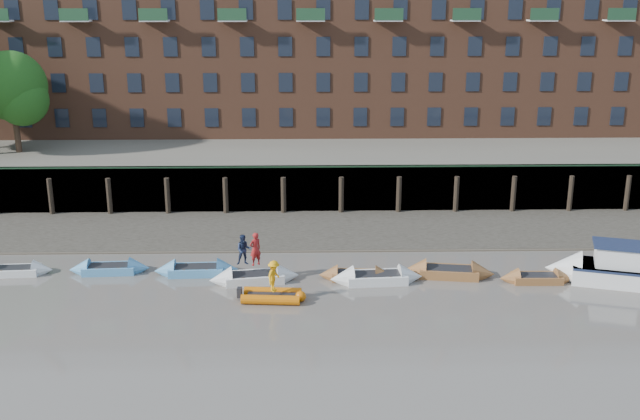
{
  "coord_description": "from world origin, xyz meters",
  "views": [
    {
      "loc": [
        -0.52,
        -28.04,
        15.35
      ],
      "look_at": [
        0.32,
        12.0,
        3.2
      ],
      "focal_mm": 42.0,
      "sensor_mm": 36.0,
      "label": 1
    }
  ],
  "objects_px": {
    "rowboat_6": "(449,272)",
    "rowboat_7": "(537,278)",
    "person_rib_crew": "(274,276)",
    "rib_tender": "(274,296)",
    "rowboat_1": "(110,269)",
    "rowboat_3": "(254,278)",
    "person_rower_b": "(244,250)",
    "rowboat_0": "(15,271)",
    "rowboat_2": "(196,270)",
    "rowboat_5": "(376,278)",
    "motor_launch": "(603,269)",
    "person_rower_a": "(255,249)",
    "rowboat_4": "(356,275)"
  },
  "relations": [
    {
      "from": "rowboat_6",
      "to": "rowboat_7",
      "type": "xyz_separation_m",
      "value": [
        4.59,
        -0.88,
        -0.05
      ]
    },
    {
      "from": "rowboat_7",
      "to": "person_rib_crew",
      "type": "bearing_deg",
      "value": -170.18
    },
    {
      "from": "rib_tender",
      "to": "rowboat_1",
      "type": "bearing_deg",
      "value": 161.39
    },
    {
      "from": "rowboat_1",
      "to": "person_rib_crew",
      "type": "relative_size",
      "value": 2.75
    },
    {
      "from": "rowboat_1",
      "to": "rowboat_6",
      "type": "height_order",
      "value": "rowboat_6"
    },
    {
      "from": "rowboat_3",
      "to": "person_rower_b",
      "type": "distance_m",
      "value": 1.63
    },
    {
      "from": "rowboat_0",
      "to": "rowboat_2",
      "type": "distance_m",
      "value": 10.01
    },
    {
      "from": "rowboat_0",
      "to": "person_rib_crew",
      "type": "xyz_separation_m",
      "value": [
        14.43,
        -3.88,
        1.12
      ]
    },
    {
      "from": "rib_tender",
      "to": "person_rib_crew",
      "type": "distance_m",
      "value": 1.09
    },
    {
      "from": "rowboat_5",
      "to": "person_rower_b",
      "type": "relative_size",
      "value": 3.05
    },
    {
      "from": "motor_launch",
      "to": "person_rower_b",
      "type": "xyz_separation_m",
      "value": [
        -19.21,
        0.51,
        1.05
      ]
    },
    {
      "from": "rowboat_6",
      "to": "rib_tender",
      "type": "height_order",
      "value": "rowboat_6"
    },
    {
      "from": "person_rower_b",
      "to": "person_rib_crew",
      "type": "xyz_separation_m",
      "value": [
        1.7,
        -2.69,
        -0.44
      ]
    },
    {
      "from": "rowboat_2",
      "to": "person_rower_a",
      "type": "bearing_deg",
      "value": -20.8
    },
    {
      "from": "rowboat_4",
      "to": "rowboat_7",
      "type": "distance_m",
      "value": 9.68
    },
    {
      "from": "person_rower_a",
      "to": "person_rower_b",
      "type": "height_order",
      "value": "person_rower_a"
    },
    {
      "from": "rowboat_2",
      "to": "person_rower_b",
      "type": "distance_m",
      "value": 3.29
    },
    {
      "from": "person_rower_b",
      "to": "rowboat_2",
      "type": "bearing_deg",
      "value": 153.58
    },
    {
      "from": "rowboat_4",
      "to": "rib_tender",
      "type": "bearing_deg",
      "value": -143.74
    },
    {
      "from": "rowboat_0",
      "to": "person_rower_b",
      "type": "distance_m",
      "value": 12.89
    },
    {
      "from": "rowboat_4",
      "to": "person_rower_b",
      "type": "height_order",
      "value": "person_rower_b"
    },
    {
      "from": "rowboat_7",
      "to": "person_rower_b",
      "type": "height_order",
      "value": "person_rower_b"
    },
    {
      "from": "rowboat_4",
      "to": "rowboat_7",
      "type": "bearing_deg",
      "value": 0.59
    },
    {
      "from": "rowboat_7",
      "to": "person_rower_b",
      "type": "relative_size",
      "value": 2.42
    },
    {
      "from": "motor_launch",
      "to": "person_rower_b",
      "type": "distance_m",
      "value": 19.24
    },
    {
      "from": "person_rib_crew",
      "to": "rowboat_7",
      "type": "bearing_deg",
      "value": -58.5
    },
    {
      "from": "rowboat_5",
      "to": "person_rower_b",
      "type": "height_order",
      "value": "person_rower_b"
    },
    {
      "from": "motor_launch",
      "to": "person_rower_a",
      "type": "bearing_deg",
      "value": 15.75
    },
    {
      "from": "rowboat_3",
      "to": "rowboat_6",
      "type": "bearing_deg",
      "value": -5.78
    },
    {
      "from": "rowboat_1",
      "to": "person_rower_a",
      "type": "height_order",
      "value": "person_rower_a"
    },
    {
      "from": "rowboat_2",
      "to": "motor_launch",
      "type": "relative_size",
      "value": 0.65
    },
    {
      "from": "rowboat_6",
      "to": "person_rower_a",
      "type": "distance_m",
      "value": 10.62
    },
    {
      "from": "person_rower_b",
      "to": "rowboat_7",
      "type": "bearing_deg",
      "value": -7.88
    },
    {
      "from": "rowboat_6",
      "to": "rib_tender",
      "type": "distance_m",
      "value": 9.89
    },
    {
      "from": "rowboat_1",
      "to": "rowboat_7",
      "type": "bearing_deg",
      "value": -7.61
    },
    {
      "from": "rowboat_4",
      "to": "rowboat_5",
      "type": "xyz_separation_m",
      "value": [
        1.04,
        -0.46,
        0.05
      ]
    },
    {
      "from": "rowboat_2",
      "to": "motor_launch",
      "type": "distance_m",
      "value": 21.99
    },
    {
      "from": "rowboat_4",
      "to": "rowboat_5",
      "type": "relative_size",
      "value": 0.82
    },
    {
      "from": "rowboat_6",
      "to": "person_rib_crew",
      "type": "height_order",
      "value": "person_rib_crew"
    },
    {
      "from": "rowboat_0",
      "to": "rowboat_1",
      "type": "relative_size",
      "value": 0.94
    },
    {
      "from": "rowboat_1",
      "to": "rib_tender",
      "type": "relative_size",
      "value": 1.36
    },
    {
      "from": "rowboat_1",
      "to": "rowboat_7",
      "type": "xyz_separation_m",
      "value": [
        23.27,
        -1.84,
        -0.02
      ]
    },
    {
      "from": "rowboat_0",
      "to": "rowboat_4",
      "type": "relative_size",
      "value": 1.0
    },
    {
      "from": "rowboat_3",
      "to": "person_rower_b",
      "type": "bearing_deg",
      "value": 151.85
    },
    {
      "from": "rowboat_2",
      "to": "rowboat_1",
      "type": "bearing_deg",
      "value": 173.57
    },
    {
      "from": "rowboat_2",
      "to": "person_rower_a",
      "type": "xyz_separation_m",
      "value": [
        3.35,
        -1.11,
        1.61
      ]
    },
    {
      "from": "rowboat_0",
      "to": "rowboat_6",
      "type": "distance_m",
      "value": 23.86
    },
    {
      "from": "rowboat_6",
      "to": "person_rower_a",
      "type": "xyz_separation_m",
      "value": [
        -10.49,
        -0.49,
        1.6
      ]
    },
    {
      "from": "rowboat_1",
      "to": "person_rower_b",
      "type": "distance_m",
      "value": 7.84
    },
    {
      "from": "motor_launch",
      "to": "person_rib_crew",
      "type": "distance_m",
      "value": 17.66
    }
  ]
}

